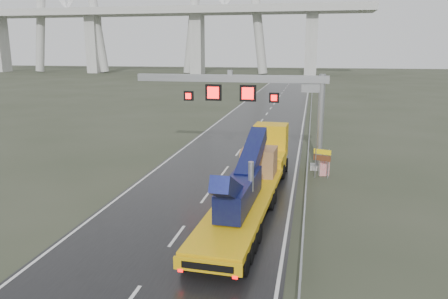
% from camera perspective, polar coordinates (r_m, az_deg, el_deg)
% --- Properties ---
extents(ground, '(400.00, 400.00, 0.00)m').
position_cam_1_polar(ground, '(18.67, -10.00, -16.07)').
color(ground, '#2E3424').
rests_on(ground, ground).
extents(road, '(11.00, 200.00, 0.02)m').
position_cam_1_polar(road, '(56.19, 4.96, 3.78)').
color(road, black).
rests_on(road, ground).
extents(guardrail, '(0.20, 140.00, 1.40)m').
position_cam_1_polar(guardrail, '(45.87, 11.12, 2.36)').
color(guardrail, gray).
rests_on(guardrail, ground).
extents(sign_gantry, '(14.90, 1.20, 7.42)m').
position_cam_1_polar(sign_gantry, '(33.53, 4.36, 7.18)').
color(sign_gantry, '#A8A8A3').
rests_on(sign_gantry, ground).
extents(heavy_haul_truck, '(3.45, 18.35, 4.28)m').
position_cam_1_polar(heavy_haul_truck, '(26.83, 4.17, -2.91)').
color(heavy_haul_truck, '#E4A50C').
rests_on(heavy_haul_truck, ground).
extents(exit_sign_pair, '(1.19, 0.46, 2.13)m').
position_cam_1_polar(exit_sign_pair, '(31.63, 12.69, -1.05)').
color(exit_sign_pair, gray).
rests_on(exit_sign_pair, ground).
extents(striped_barrier, '(0.77, 0.54, 1.18)m').
position_cam_1_polar(striped_barrier, '(32.54, 12.93, -2.31)').
color(striped_barrier, red).
rests_on(striped_barrier, ground).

